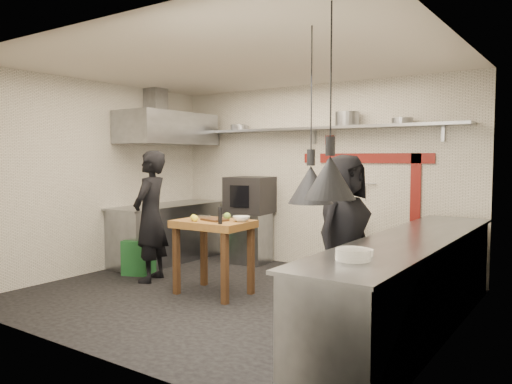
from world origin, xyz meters
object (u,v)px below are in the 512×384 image
Objects in this scene: oven_stand at (250,238)px; prep_table at (214,257)px; chef_left at (151,216)px; chef_right at (343,234)px; combi_oven at (250,195)px; green_bin at (139,257)px.

prep_table reaches higher than oven_stand.
chef_right is at bearing 74.70° from chef_left.
chef_left reaches higher than oven_stand.
oven_stand is 0.69m from combi_oven.
green_bin is at bearing -126.57° from oven_stand.
chef_left is 2.77m from chef_right.
combi_oven reaches higher than prep_table.
combi_oven is (0.00, 0.02, 0.69)m from oven_stand.
green_bin is (-0.88, -1.54, -0.15)m from oven_stand.
combi_oven reaches higher than green_bin.
combi_oven reaches higher than oven_stand.
chef_left is (-0.43, -1.74, -0.20)m from combi_oven.
oven_stand is 1.79m from green_bin.
prep_table is at bearing -7.79° from green_bin.
prep_table is 0.53× the size of chef_right.
chef_left reaches higher than prep_table.
oven_stand is 1.90m from prep_table.
green_bin is at bearing 98.54° from chef_right.
green_bin is 3.27m from chef_right.
oven_stand is 1.20× the size of combi_oven.
combi_oven is 0.37× the size of chef_left.
oven_stand is 1.60× the size of green_bin.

